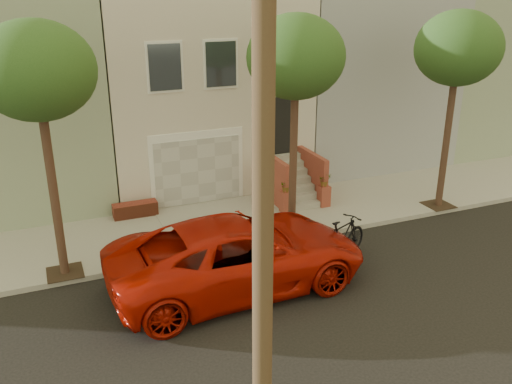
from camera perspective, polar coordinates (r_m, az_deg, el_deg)
name	(u,v)px	position (r m, az deg, el deg)	size (l,w,h in m)	color
ground	(326,310)	(13.11, 7.34, -12.14)	(90.00, 90.00, 0.00)	black
sidewalk	(243,221)	(17.33, -1.37, -3.05)	(40.00, 3.70, 0.15)	gray
house_row	(188,80)	(21.67, -7.17, 11.56)	(33.10, 11.70, 7.00)	#BFB5A3
tree_left	(37,73)	(13.46, -21.98, 11.51)	(2.70, 2.57, 6.30)	#2D2116
tree_mid	(296,58)	(15.03, 4.19, 13.77)	(2.70, 2.57, 6.30)	#2D2116
tree_right	(458,50)	(18.15, 20.40, 13.80)	(2.70, 2.57, 6.30)	#2D2116
pickup_truck	(238,254)	(13.51, -1.88, -6.51)	(2.97, 6.44, 1.79)	#B11406
motorcycle	(342,239)	(15.07, 9.01, -4.90)	(0.58, 2.05, 1.23)	black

